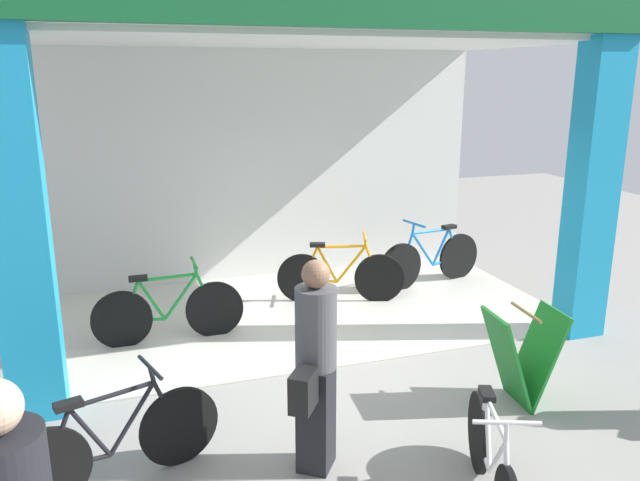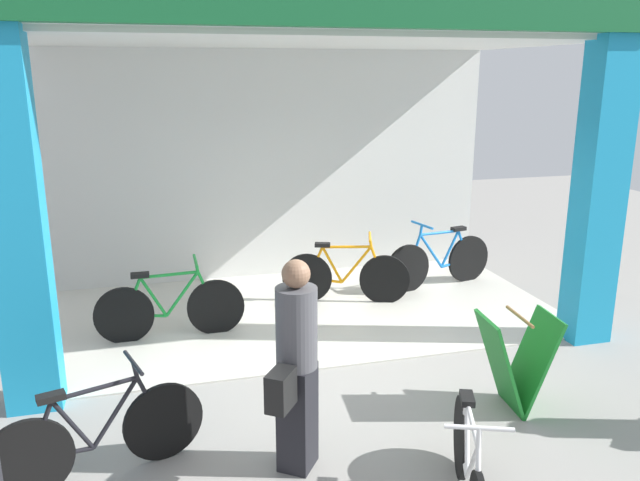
# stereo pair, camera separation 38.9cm
# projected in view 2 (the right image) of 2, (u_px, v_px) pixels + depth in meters

# --- Properties ---
(ground_plane) EXTENTS (20.55, 20.55, 0.00)m
(ground_plane) POSITION_uv_depth(u_px,v_px,m) (340.00, 367.00, 6.54)
(ground_plane) COLOR gray
(ground_plane) RESTS_ON ground
(shop_facade) EXTENTS (6.48, 3.59, 4.11)m
(shop_facade) POSITION_uv_depth(u_px,v_px,m) (301.00, 137.00, 7.57)
(shop_facade) COLOR beige
(shop_facade) RESTS_ON ground
(bicycle_inside_0) EXTENTS (1.68, 0.46, 0.92)m
(bicycle_inside_0) POSITION_uv_depth(u_px,v_px,m) (170.00, 308.00, 7.16)
(bicycle_inside_0) COLOR black
(bicycle_inside_0) RESTS_ON ground
(bicycle_inside_1) EXTENTS (1.71, 0.50, 0.96)m
(bicycle_inside_1) POSITION_uv_depth(u_px,v_px,m) (439.00, 261.00, 8.90)
(bicycle_inside_1) COLOR black
(bicycle_inside_1) RESTS_ON ground
(bicycle_inside_2) EXTENTS (1.60, 0.61, 0.92)m
(bicycle_inside_2) POSITION_uv_depth(u_px,v_px,m) (345.00, 276.00, 8.30)
(bicycle_inside_2) COLOR black
(bicycle_inside_2) RESTS_ON ground
(bicycle_parked_0) EXTENTS (0.60, 1.47, 0.86)m
(bicycle_parked_0) POSITION_uv_depth(u_px,v_px,m) (469.00, 470.00, 4.29)
(bicycle_parked_0) COLOR black
(bicycle_parked_0) RESTS_ON ground
(bicycle_parked_1) EXTENTS (1.55, 0.56, 0.89)m
(bicycle_parked_1) POSITION_uv_depth(u_px,v_px,m) (98.00, 436.00, 4.68)
(bicycle_parked_1) COLOR black
(bicycle_parked_1) RESTS_ON ground
(sandwich_board_sign) EXTENTS (0.69, 0.55, 0.90)m
(sandwich_board_sign) POSITION_uv_depth(u_px,v_px,m) (516.00, 362.00, 5.65)
(sandwich_board_sign) COLOR #197226
(sandwich_board_sign) RESTS_ON ground
(pedestrian_0) EXTENTS (0.52, 0.60, 1.67)m
(pedestrian_0) POSITION_uv_depth(u_px,v_px,m) (296.00, 367.00, 4.68)
(pedestrian_0) COLOR black
(pedestrian_0) RESTS_ON ground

